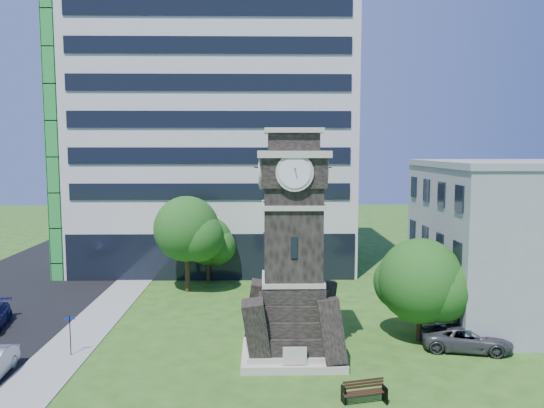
{
  "coord_description": "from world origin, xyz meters",
  "views": [
    {
      "loc": [
        1.43,
        -25.89,
        11.17
      ],
      "look_at": [
        1.98,
        6.66,
        7.78
      ],
      "focal_mm": 35.0,
      "sensor_mm": 36.0,
      "label": 1
    }
  ],
  "objects_px": {
    "clock_tower": "(292,259)",
    "car_east_lot": "(466,338)",
    "park_bench": "(364,391)",
    "street_sign": "(70,331)"
  },
  "relations": [
    {
      "from": "clock_tower",
      "to": "car_east_lot",
      "type": "height_order",
      "value": "clock_tower"
    },
    {
      "from": "clock_tower",
      "to": "car_east_lot",
      "type": "bearing_deg",
      "value": 2.81
    },
    {
      "from": "park_bench",
      "to": "street_sign",
      "type": "height_order",
      "value": "street_sign"
    },
    {
      "from": "clock_tower",
      "to": "park_bench",
      "type": "distance_m",
      "value": 7.85
    },
    {
      "from": "car_east_lot",
      "to": "street_sign",
      "type": "relative_size",
      "value": 2.19
    },
    {
      "from": "clock_tower",
      "to": "street_sign",
      "type": "bearing_deg",
      "value": -179.93
    },
    {
      "from": "car_east_lot",
      "to": "park_bench",
      "type": "distance_m",
      "value": 9.15
    },
    {
      "from": "park_bench",
      "to": "clock_tower",
      "type": "bearing_deg",
      "value": 103.92
    },
    {
      "from": "clock_tower",
      "to": "car_east_lot",
      "type": "relative_size",
      "value": 2.53
    },
    {
      "from": "car_east_lot",
      "to": "park_bench",
      "type": "xyz_separation_m",
      "value": [
        -6.88,
        -6.03,
        -0.14
      ]
    }
  ]
}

